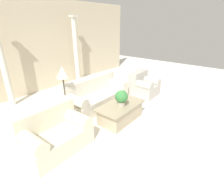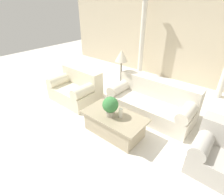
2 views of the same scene
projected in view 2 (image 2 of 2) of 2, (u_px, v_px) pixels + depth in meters
ground_plane at (122, 122)px, 4.17m from camera, size 16.00×16.00×0.00m
wall_back at (185, 33)px, 5.55m from camera, size 10.00×0.06×3.20m
sofa_long at (152, 101)px, 4.31m from camera, size 2.07×0.93×0.86m
loveseat at (77, 88)px, 4.95m from camera, size 1.32×0.93×0.86m
coffee_table at (114, 124)px, 3.73m from camera, size 1.34×0.72×0.46m
potted_plant at (110, 106)px, 3.49m from camera, size 0.33×0.33×0.42m
pillar_candle at (121, 113)px, 3.50m from camera, size 0.08×0.08×0.21m
floor_lamp at (121, 60)px, 4.53m from camera, size 0.33×0.33×1.43m
column_left at (142, 38)px, 6.10m from camera, size 0.24×0.24×2.65m
armchair at (221, 153)px, 2.87m from camera, size 0.84×0.84×0.83m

